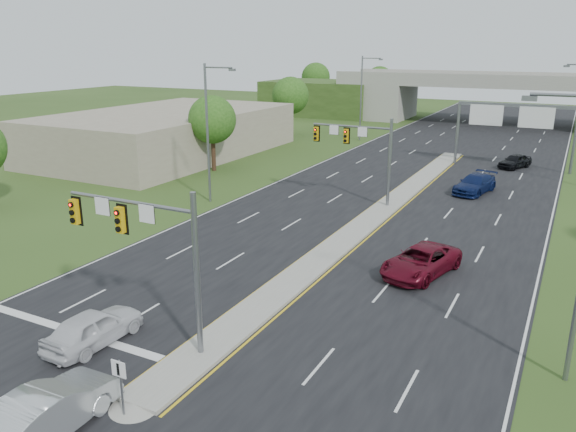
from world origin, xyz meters
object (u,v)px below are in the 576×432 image
(signal_mast_near, at_px, (149,240))
(car_far_b, at_px, (475,184))
(car_far_a, at_px, (421,261))
(signal_mast_far, at_px, (362,146))
(car_white, at_px, (94,327))
(keep_right_sign, at_px, (120,379))
(sign_gantry, at_px, (514,118))
(car_silver, at_px, (48,412))
(car_far_c, at_px, (515,161))
(overpass, at_px, (494,102))

(signal_mast_near, height_order, car_far_b, signal_mast_near)
(car_far_a, bearing_deg, signal_mast_near, -107.93)
(signal_mast_far, distance_m, car_far_a, 15.21)
(car_white, bearing_deg, car_far_b, -104.60)
(keep_right_sign, height_order, car_white, keep_right_sign)
(signal_mast_far, bearing_deg, sign_gantry, 65.89)
(car_silver, relative_size, car_far_c, 1.20)
(signal_mast_near, xyz_separation_m, signal_mast_far, (0.00, 25.00, 0.00))
(keep_right_sign, height_order, car_silver, keep_right_sign)
(signal_mast_far, bearing_deg, car_far_c, 65.07)
(keep_right_sign, xyz_separation_m, car_white, (-4.59, 3.19, -0.71))
(signal_mast_near, relative_size, keep_right_sign, 3.18)
(keep_right_sign, distance_m, car_far_a, 18.18)
(car_white, distance_m, car_silver, 5.88)
(car_silver, distance_m, car_far_a, 20.38)
(signal_mast_near, xyz_separation_m, car_far_b, (7.60, 32.88, -3.91))
(overpass, relative_size, car_silver, 15.44)
(keep_right_sign, relative_size, sign_gantry, 0.19)
(signal_mast_far, bearing_deg, car_silver, -88.60)
(car_far_c, bearing_deg, overpass, 126.52)
(signal_mast_far, xyz_separation_m, overpass, (2.26, 55.07, -1.17))
(keep_right_sign, height_order, car_far_b, keep_right_sign)
(car_far_b, bearing_deg, car_far_c, 93.77)
(signal_mast_near, height_order, signal_mast_far, same)
(signal_mast_far, xyz_separation_m, car_silver, (0.76, -31.26, -3.85))
(signal_mast_near, xyz_separation_m, car_white, (-2.33, -1.26, -3.92))
(keep_right_sign, xyz_separation_m, car_silver, (-1.50, -1.81, -0.64))
(keep_right_sign, height_order, sign_gantry, sign_gantry)
(car_far_b, bearing_deg, car_white, -93.82)
(keep_right_sign, bearing_deg, car_far_b, 81.87)
(sign_gantry, bearing_deg, car_white, -103.70)
(keep_right_sign, xyz_separation_m, car_far_b, (5.34, 37.33, -0.70))
(car_far_b, bearing_deg, car_far_a, -76.13)
(car_silver, bearing_deg, car_far_c, -101.29)
(sign_gantry, distance_m, car_silver, 52.09)
(signal_mast_far, relative_size, car_white, 1.52)
(signal_mast_near, relative_size, car_silver, 1.35)
(signal_mast_far, relative_size, overpass, 0.09)
(signal_mast_near, xyz_separation_m, car_far_a, (8.12, 12.75, -3.92))
(car_far_a, height_order, car_far_c, car_far_a)
(car_white, bearing_deg, signal_mast_far, -93.45)
(car_far_a, relative_size, car_far_b, 1.03)
(car_far_c, bearing_deg, signal_mast_far, -90.23)
(keep_right_sign, height_order, car_far_c, keep_right_sign)
(keep_right_sign, bearing_deg, signal_mast_far, 94.39)
(sign_gantry, xyz_separation_m, car_silver, (-8.18, -51.25, -4.37))
(signal_mast_far, relative_size, car_far_a, 1.24)
(car_silver, relative_size, car_far_b, 0.94)
(overpass, xyz_separation_m, car_far_a, (5.85, -67.33, -2.75))
(signal_mast_far, xyz_separation_m, car_white, (-2.33, -26.26, -3.92))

